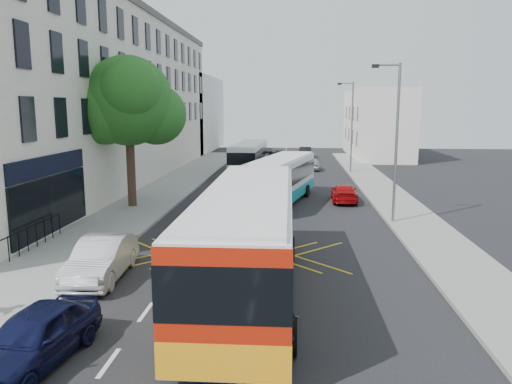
% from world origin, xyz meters
% --- Properties ---
extents(ground, '(120.00, 120.00, 0.00)m').
position_xyz_m(ground, '(0.00, 0.00, 0.00)').
color(ground, black).
rests_on(ground, ground).
extents(pavement_left, '(5.00, 70.00, 0.15)m').
position_xyz_m(pavement_left, '(-8.50, 15.00, 0.07)').
color(pavement_left, gray).
rests_on(pavement_left, ground).
extents(pavement_right, '(3.00, 70.00, 0.15)m').
position_xyz_m(pavement_right, '(7.50, 15.00, 0.07)').
color(pavement_right, gray).
rests_on(pavement_right, ground).
extents(terrace_main, '(8.30, 45.00, 13.50)m').
position_xyz_m(terrace_main, '(-14.00, 24.49, 6.76)').
color(terrace_main, beige).
rests_on(terrace_main, ground).
extents(terrace_far, '(8.00, 20.00, 10.00)m').
position_xyz_m(terrace_far, '(-14.00, 55.00, 5.00)').
color(terrace_far, silver).
rests_on(terrace_far, ground).
extents(building_right, '(6.00, 18.00, 8.00)m').
position_xyz_m(building_right, '(11.00, 48.00, 4.00)').
color(building_right, silver).
rests_on(building_right, ground).
extents(street_tree, '(6.30, 5.70, 8.80)m').
position_xyz_m(street_tree, '(-8.51, 14.97, 6.29)').
color(street_tree, '#382619').
rests_on(street_tree, pavement_left).
extents(lamp_near, '(1.45, 0.15, 8.00)m').
position_xyz_m(lamp_near, '(6.20, 12.00, 4.62)').
color(lamp_near, slate).
rests_on(lamp_near, pavement_right).
extents(lamp_far, '(1.45, 0.15, 8.00)m').
position_xyz_m(lamp_far, '(6.20, 32.00, 4.62)').
color(lamp_far, slate).
rests_on(lamp_far, pavement_right).
extents(railings, '(0.08, 5.60, 1.14)m').
position_xyz_m(railings, '(-9.70, 5.30, 0.72)').
color(railings, black).
rests_on(railings, pavement_left).
extents(bus_near, '(3.17, 12.35, 3.47)m').
position_xyz_m(bus_near, '(-0.32, 1.80, 1.83)').
color(bus_near, silver).
rests_on(bus_near, ground).
extents(bus_mid, '(4.65, 10.47, 2.87)m').
position_xyz_m(bus_mid, '(0.25, 17.11, 1.51)').
color(bus_mid, silver).
rests_on(bus_mid, ground).
extents(bus_far, '(2.79, 10.10, 2.81)m').
position_xyz_m(bus_far, '(-2.92, 30.92, 1.48)').
color(bus_far, silver).
rests_on(bus_far, ground).
extents(motorbike, '(0.69, 2.01, 1.79)m').
position_xyz_m(motorbike, '(0.95, -2.75, 0.84)').
color(motorbike, black).
rests_on(motorbike, ground).
extents(parked_car_blue, '(2.11, 4.17, 1.36)m').
position_xyz_m(parked_car_blue, '(-4.90, -3.17, 0.68)').
color(parked_car_blue, black).
rests_on(parked_car_blue, ground).
extents(parked_car_silver, '(1.77, 4.49, 1.45)m').
position_xyz_m(parked_car_silver, '(-5.60, 2.76, 0.73)').
color(parked_car_silver, '#AFB1B7').
rests_on(parked_car_silver, ground).
extents(red_hatchback, '(1.71, 3.97, 1.14)m').
position_xyz_m(red_hatchback, '(4.37, 18.03, 0.57)').
color(red_hatchback, '#AB070A').
rests_on(red_hatchback, ground).
extents(distant_car_grey, '(2.62, 5.19, 1.41)m').
position_xyz_m(distant_car_grey, '(-1.37, 39.19, 0.70)').
color(distant_car_grey, '#3F4046').
rests_on(distant_car_grey, ground).
extents(distant_car_silver, '(1.43, 3.51, 1.19)m').
position_xyz_m(distant_car_silver, '(2.89, 34.13, 0.60)').
color(distant_car_silver, '#A7A9AF').
rests_on(distant_car_silver, ground).
extents(distant_car_dark, '(1.63, 4.02, 1.30)m').
position_xyz_m(distant_car_dark, '(2.50, 45.89, 0.65)').
color(distant_car_dark, black).
rests_on(distant_car_dark, ground).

